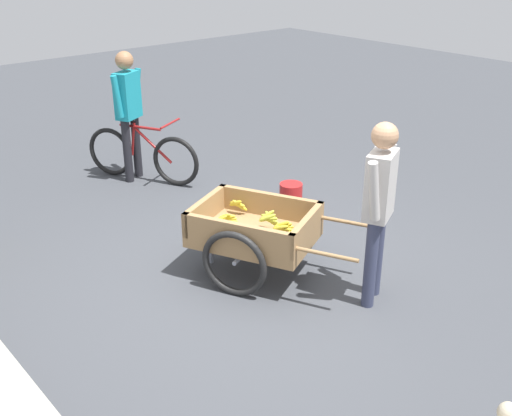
# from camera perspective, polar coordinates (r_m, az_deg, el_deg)

# --- Properties ---
(ground_plane) EXTENTS (24.00, 24.00, 0.00)m
(ground_plane) POSITION_cam_1_polar(r_m,az_deg,el_deg) (5.78, 0.11, -7.18)
(ground_plane) COLOR #3D3F44
(fruit_cart) EXTENTS (1.82, 1.38, 0.69)m
(fruit_cart) POSITION_cam_1_polar(r_m,az_deg,el_deg) (5.77, -0.15, -2.28)
(fruit_cart) COLOR #937047
(fruit_cart) RESTS_ON ground
(vendor_person) EXTENTS (0.32, 0.56, 1.65)m
(vendor_person) POSITION_cam_1_polar(r_m,az_deg,el_deg) (5.22, 11.42, 0.90)
(vendor_person) COLOR #333851
(vendor_person) RESTS_ON ground
(bicycle) EXTENTS (1.51, 0.81, 0.85)m
(bicycle) POSITION_cam_1_polar(r_m,az_deg,el_deg) (8.19, -10.56, 4.89)
(bicycle) COLOR black
(bicycle) RESTS_ON ground
(cyclist_person) EXTENTS (0.33, 0.54, 1.69)m
(cyclist_person) POSITION_cam_1_polar(r_m,az_deg,el_deg) (8.08, -11.84, 9.46)
(cyclist_person) COLOR black
(cyclist_person) RESTS_ON ground
(plastic_bucket) EXTENTS (0.28, 0.28, 0.29)m
(plastic_bucket) POSITION_cam_1_polar(r_m,az_deg,el_deg) (7.33, 3.27, 1.21)
(plastic_bucket) COLOR #B21E1E
(plastic_bucket) RESTS_ON ground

